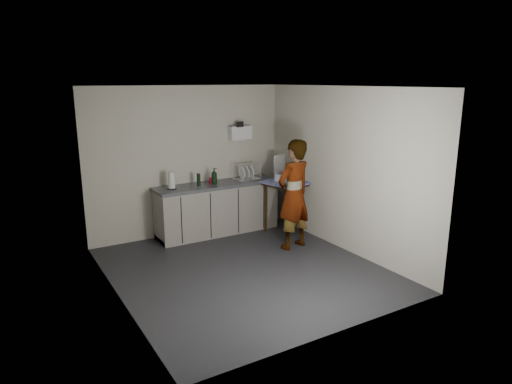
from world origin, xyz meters
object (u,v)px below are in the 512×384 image
bakery_box (286,175)px  soap_bottle (214,176)px  kitchen_counter (217,210)px  side_table (287,188)px  dish_rack (247,176)px  soda_can (211,181)px  standing_man (294,195)px  paper_towel (172,181)px  dark_bottle (199,180)px

bakery_box → soap_bottle: bearing=136.7°
kitchen_counter → side_table: (1.10, -0.60, 0.39)m
dish_rack → soda_can: bearing=175.9°
standing_man → soap_bottle: 1.51m
soda_can → paper_towel: size_ratio=0.39×
paper_towel → kitchen_counter: bearing=-0.5°
side_table → bakery_box: size_ratio=2.08×
soap_bottle → dark_bottle: size_ratio=1.33×
kitchen_counter → standing_man: 1.57m
soap_bottle → soda_can: (-0.04, 0.06, -0.09)m
soap_bottle → kitchen_counter: bearing=25.6°
soap_bottle → soda_can: size_ratio=2.52×
dark_bottle → standing_man: bearing=-50.5°
kitchen_counter → dish_rack: (0.59, -0.02, 0.55)m
dish_rack → bakery_box: bakery_box is taller
soda_can → bakery_box: bakery_box is taller
kitchen_counter → soap_bottle: (-0.06, -0.03, 0.63)m
soda_can → dark_bottle: dark_bottle is taller
kitchen_counter → soda_can: bearing=166.2°
standing_man → bakery_box: (0.37, 0.76, 0.15)m
kitchen_counter → paper_towel: bearing=179.5°
dark_bottle → paper_towel: 0.49m
soap_bottle → bakery_box: size_ratio=0.63×
soap_bottle → side_table: bearing=-26.1°
side_table → soda_can: (-1.20, 0.63, 0.15)m
side_table → soap_bottle: bearing=139.6°
dish_rack → bakery_box: bearing=-45.9°
dark_bottle → bakery_box: bakery_box is taller
standing_man → dark_bottle: bearing=-62.0°
standing_man → soap_bottle: standing_man is taller
dark_bottle → paper_towel: size_ratio=0.74×
standing_man → soda_can: standing_man is taller
standing_man → dark_bottle: standing_man is taller
kitchen_counter → bakery_box: bearing=-26.4°
kitchen_counter → paper_towel: 1.04m
dark_bottle → dish_rack: bearing=-1.6°
side_table → dish_rack: (-0.51, 0.57, 0.16)m
standing_man → paper_towel: size_ratio=6.18×
standing_man → dark_bottle: 1.70m
standing_man → soda_can: (-0.84, 1.33, 0.07)m
standing_man → dark_bottle: (-1.08, 1.31, 0.12)m
bakery_box → kitchen_counter: bearing=134.3°
dark_bottle → side_table: bearing=-22.6°
paper_towel → bakery_box: size_ratio=0.64×
dark_bottle → dish_rack: dish_rack is taller
kitchen_counter → paper_towel: size_ratio=7.74×
kitchen_counter → soap_bottle: bearing=-154.4°
bakery_box → soda_can: bearing=135.3°
standing_man → soap_bottle: size_ratio=6.30×
dark_bottle → soap_bottle: bearing=-6.3°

